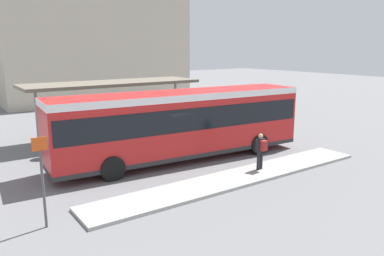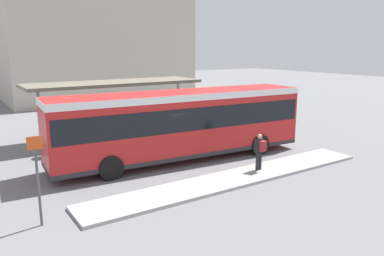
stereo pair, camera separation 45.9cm
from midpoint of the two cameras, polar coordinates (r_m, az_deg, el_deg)
name	(u,v)px [view 1 (the left image)]	position (r m, az deg, el deg)	size (l,w,h in m)	color
ground_plane	(182,159)	(18.28, -2.32, -4.79)	(120.00, 120.00, 0.00)	slate
curb_island	(238,178)	(15.68, 6.16, -7.54)	(13.33, 1.80, 0.12)	#9E9E99
city_bus	(181,121)	(17.82, -2.35, 1.13)	(12.60, 3.44, 3.30)	red
pedestrian_waiting	(261,149)	(16.39, 9.67, -3.20)	(0.41, 0.43, 1.59)	#232328
bicycle_red	(266,123)	(25.70, 10.68, 0.78)	(0.48, 1.62, 0.70)	black
bicycle_blue	(263,120)	(26.52, 10.24, 1.14)	(0.48, 1.62, 0.70)	black
bicycle_orange	(252,119)	(26.83, 8.70, 1.32)	(0.48, 1.61, 0.70)	black
bicycle_green	(245,117)	(27.35, 7.68, 1.63)	(0.48, 1.78, 0.77)	black
station_shelter	(113,84)	(22.84, -12.56, 6.57)	(10.34, 3.18, 3.35)	#706656
potted_planter_near_shelter	(108,137)	(20.73, -13.27, -1.38)	(0.73, 0.73, 1.13)	slate
potted_planter_far_side	(48,144)	(19.75, -21.78, -2.35)	(0.76, 0.76, 1.28)	slate
platform_sign	(42,178)	(12.03, -22.86, -7.07)	(0.44, 0.08, 2.80)	#4C4C51
station_building	(84,43)	(43.34, -16.44, 12.30)	(18.36, 13.90, 11.62)	#BCB29E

